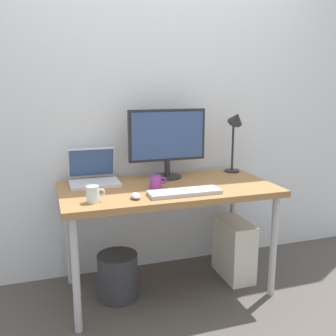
{
  "coord_description": "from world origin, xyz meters",
  "views": [
    {
      "loc": [
        -0.74,
        -2.27,
        1.37
      ],
      "look_at": [
        0.0,
        0.0,
        0.85
      ],
      "focal_mm": 40.94,
      "sensor_mm": 36.0,
      "label": 1
    }
  ],
  "objects_px": {
    "monitor": "(167,139)",
    "keyboard": "(185,192)",
    "desk": "(168,196)",
    "mouse": "(136,196)",
    "glass_cup": "(93,194)",
    "desk_lamp": "(235,128)",
    "laptop": "(93,174)",
    "wastebasket": "(118,276)",
    "coffee_mug": "(156,182)",
    "computer_tower": "(234,249)"
  },
  "relations": [
    {
      "from": "monitor",
      "to": "mouse",
      "type": "xyz_separation_m",
      "value": [
        -0.33,
        -0.42,
        -0.26
      ]
    },
    {
      "from": "computer_tower",
      "to": "wastebasket",
      "type": "bearing_deg",
      "value": -178.31
    },
    {
      "from": "desk_lamp",
      "to": "coffee_mug",
      "type": "height_order",
      "value": "desk_lamp"
    },
    {
      "from": "keyboard",
      "to": "wastebasket",
      "type": "height_order",
      "value": "keyboard"
    },
    {
      "from": "laptop",
      "to": "desk_lamp",
      "type": "height_order",
      "value": "desk_lamp"
    },
    {
      "from": "keyboard",
      "to": "laptop",
      "type": "bearing_deg",
      "value": 137.71
    },
    {
      "from": "mouse",
      "to": "computer_tower",
      "type": "height_order",
      "value": "mouse"
    },
    {
      "from": "monitor",
      "to": "computer_tower",
      "type": "distance_m",
      "value": 0.92
    },
    {
      "from": "wastebasket",
      "to": "laptop",
      "type": "bearing_deg",
      "value": 112.82
    },
    {
      "from": "monitor",
      "to": "keyboard",
      "type": "height_order",
      "value": "monitor"
    },
    {
      "from": "desk_lamp",
      "to": "coffee_mug",
      "type": "relative_size",
      "value": 4.36
    },
    {
      "from": "desk",
      "to": "monitor",
      "type": "distance_m",
      "value": 0.41
    },
    {
      "from": "desk",
      "to": "laptop",
      "type": "xyz_separation_m",
      "value": [
        -0.45,
        0.23,
        0.12
      ]
    },
    {
      "from": "monitor",
      "to": "coffee_mug",
      "type": "relative_size",
      "value": 5.06
    },
    {
      "from": "mouse",
      "to": "glass_cup",
      "type": "bearing_deg",
      "value": 177.75
    },
    {
      "from": "mouse",
      "to": "coffee_mug",
      "type": "bearing_deg",
      "value": 46.79
    },
    {
      "from": "computer_tower",
      "to": "wastebasket",
      "type": "height_order",
      "value": "computer_tower"
    },
    {
      "from": "glass_cup",
      "to": "computer_tower",
      "type": "relative_size",
      "value": 0.25
    },
    {
      "from": "coffee_mug",
      "to": "glass_cup",
      "type": "relative_size",
      "value": 1.01
    },
    {
      "from": "monitor",
      "to": "wastebasket",
      "type": "height_order",
      "value": "monitor"
    },
    {
      "from": "keyboard",
      "to": "computer_tower",
      "type": "xyz_separation_m",
      "value": [
        0.47,
        0.23,
        -0.53
      ]
    },
    {
      "from": "desk",
      "to": "keyboard",
      "type": "bearing_deg",
      "value": -79.71
    },
    {
      "from": "mouse",
      "to": "wastebasket",
      "type": "height_order",
      "value": "mouse"
    },
    {
      "from": "desk",
      "to": "coffee_mug",
      "type": "xyz_separation_m",
      "value": [
        -0.09,
        -0.02,
        0.11
      ]
    },
    {
      "from": "desk_lamp",
      "to": "keyboard",
      "type": "xyz_separation_m",
      "value": [
        -0.55,
        -0.42,
        -0.32
      ]
    },
    {
      "from": "coffee_mug",
      "to": "monitor",
      "type": "bearing_deg",
      "value": 57.17
    },
    {
      "from": "wastebasket",
      "to": "glass_cup",
      "type": "bearing_deg",
      "value": -129.33
    },
    {
      "from": "coffee_mug",
      "to": "wastebasket",
      "type": "relative_size",
      "value": 0.36
    },
    {
      "from": "desk",
      "to": "coffee_mug",
      "type": "bearing_deg",
      "value": -166.34
    },
    {
      "from": "laptop",
      "to": "wastebasket",
      "type": "distance_m",
      "value": 0.68
    },
    {
      "from": "desk",
      "to": "computer_tower",
      "type": "distance_m",
      "value": 0.68
    },
    {
      "from": "desk",
      "to": "mouse",
      "type": "height_order",
      "value": "mouse"
    },
    {
      "from": "mouse",
      "to": "coffee_mug",
      "type": "relative_size",
      "value": 0.83
    },
    {
      "from": "monitor",
      "to": "computer_tower",
      "type": "height_order",
      "value": "monitor"
    },
    {
      "from": "desk_lamp",
      "to": "mouse",
      "type": "distance_m",
      "value": 1.0
    },
    {
      "from": "desk",
      "to": "glass_cup",
      "type": "height_order",
      "value": "glass_cup"
    },
    {
      "from": "wastebasket",
      "to": "coffee_mug",
      "type": "bearing_deg",
      "value": -3.55
    },
    {
      "from": "laptop",
      "to": "computer_tower",
      "type": "distance_m",
      "value": 1.13
    },
    {
      "from": "desk",
      "to": "computer_tower",
      "type": "height_order",
      "value": "desk"
    },
    {
      "from": "glass_cup",
      "to": "keyboard",
      "type": "bearing_deg",
      "value": -1.01
    },
    {
      "from": "desk",
      "to": "computer_tower",
      "type": "bearing_deg",
      "value": 2.25
    },
    {
      "from": "monitor",
      "to": "desk_lamp",
      "type": "bearing_deg",
      "value": 0.09
    },
    {
      "from": "laptop",
      "to": "mouse",
      "type": "height_order",
      "value": "laptop"
    },
    {
      "from": "desk_lamp",
      "to": "desk",
      "type": "bearing_deg",
      "value": -159.8
    },
    {
      "from": "desk",
      "to": "desk_lamp",
      "type": "distance_m",
      "value": 0.74
    },
    {
      "from": "coffee_mug",
      "to": "glass_cup",
      "type": "height_order",
      "value": "glass_cup"
    },
    {
      "from": "wastebasket",
      "to": "monitor",
      "type": "bearing_deg",
      "value": 28.18
    },
    {
      "from": "monitor",
      "to": "wastebasket",
      "type": "xyz_separation_m",
      "value": [
        -0.41,
        -0.22,
        -0.85
      ]
    },
    {
      "from": "mouse",
      "to": "computer_tower",
      "type": "relative_size",
      "value": 0.21
    },
    {
      "from": "mouse",
      "to": "keyboard",
      "type": "bearing_deg",
      "value": -0.0
    }
  ]
}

